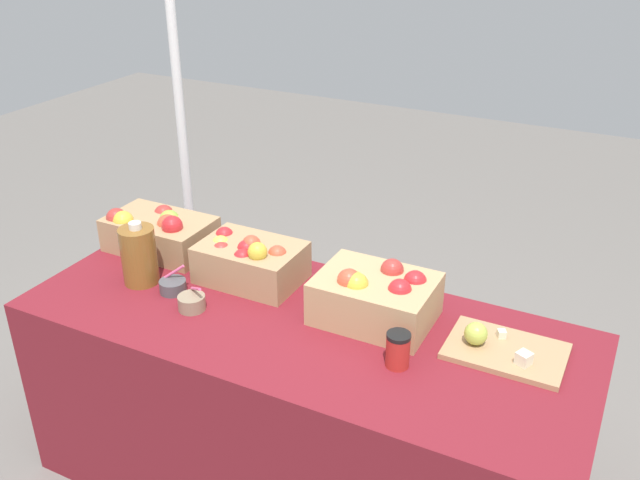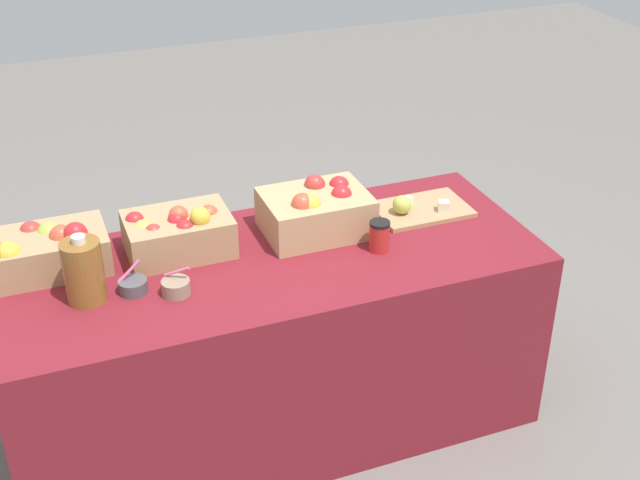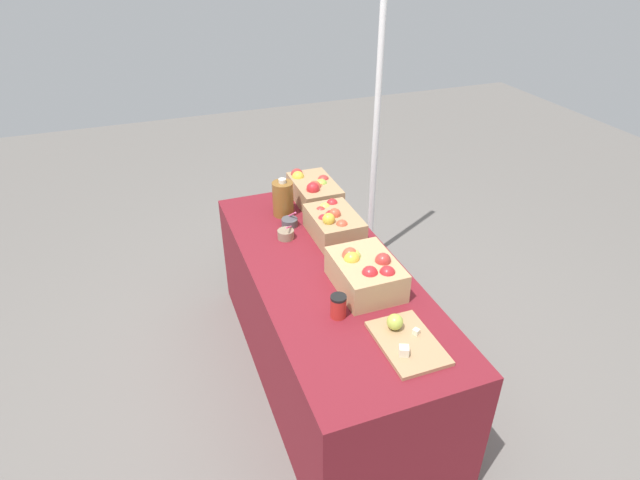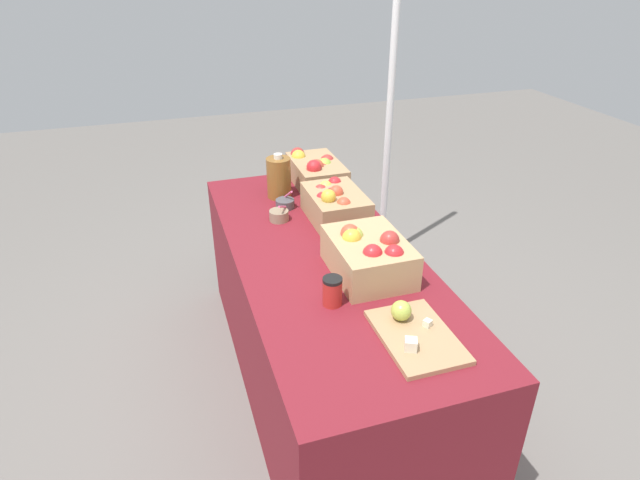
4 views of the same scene
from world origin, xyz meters
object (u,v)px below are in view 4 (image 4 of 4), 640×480
object	(u,v)px
apple_crate_middle	(335,204)
apple_crate_right	(368,255)
cutting_board_front	(413,332)
sample_bowl_near	(285,203)
sample_bowl_mid	(279,215)
cider_jug	(279,177)
apple_crate_left	(316,171)
tent_pole	(390,103)
coffee_cup	(332,291)

from	to	relation	value
apple_crate_middle	apple_crate_right	bearing A→B (deg)	-3.84
cutting_board_front	sample_bowl_near	bearing A→B (deg)	-171.96
apple_crate_middle	sample_bowl_near	world-z (taller)	apple_crate_middle
sample_bowl_mid	cider_jug	size ratio (longest dim) A/B	0.42
cider_jug	apple_crate_right	bearing A→B (deg)	10.44
cider_jug	apple_crate_left	bearing A→B (deg)	113.27
apple_crate_right	apple_crate_middle	bearing A→B (deg)	176.16
cutting_board_front	tent_pole	xyz separation A→B (m)	(-1.65, 0.64, 0.32)
apple_crate_middle	sample_bowl_mid	xyz separation A→B (m)	(-0.07, -0.26, -0.05)
apple_crate_middle	cider_jug	world-z (taller)	cider_jug
cutting_board_front	cider_jug	xyz separation A→B (m)	(-1.26, -0.15, 0.09)
apple_crate_middle	sample_bowl_mid	bearing A→B (deg)	-104.94
apple_crate_left	cider_jug	distance (m)	0.26
cider_jug	cutting_board_front	bearing A→B (deg)	6.83
apple_crate_left	tent_pole	xyz separation A→B (m)	(-0.29, 0.56, 0.26)
apple_crate_middle	sample_bowl_near	bearing A→B (deg)	-135.13
cider_jug	coffee_cup	bearing A→B (deg)	-2.84
apple_crate_right	sample_bowl_mid	bearing A→B (deg)	-158.51
apple_crate_middle	cutting_board_front	world-z (taller)	apple_crate_middle
sample_bowl_near	tent_pole	xyz separation A→B (m)	(-0.54, 0.80, 0.31)
coffee_cup	cider_jug	bearing A→B (deg)	177.16
apple_crate_right	apple_crate_left	bearing A→B (deg)	175.21
cutting_board_front	apple_crate_right	bearing A→B (deg)	179.39
cutting_board_front	tent_pole	bearing A→B (deg)	158.79
sample_bowl_mid	apple_crate_right	bearing A→B (deg)	21.49
cider_jug	coffee_cup	distance (m)	1.01
sample_bowl_mid	apple_crate_middle	bearing A→B (deg)	75.06
apple_crate_left	sample_bowl_near	xyz separation A→B (m)	(0.25, -0.24, -0.05)
cutting_board_front	coffee_cup	xyz separation A→B (m)	(-0.26, -0.20, 0.04)
tent_pole	cider_jug	bearing A→B (deg)	-63.80
apple_crate_right	cider_jug	xyz separation A→B (m)	(-0.85, -0.16, 0.02)
sample_bowl_near	cider_jug	xyz separation A→B (m)	(-0.15, 0.01, 0.08)
apple_crate_middle	coffee_cup	size ratio (longest dim) A/B	3.23
apple_crate_left	tent_pole	size ratio (longest dim) A/B	0.19
cider_jug	sample_bowl_mid	bearing A→B (deg)	-14.31
apple_crate_left	sample_bowl_mid	xyz separation A→B (m)	(0.37, -0.30, -0.05)
coffee_cup	cutting_board_front	bearing A→B (deg)	37.89
tent_pole	apple_crate_right	bearing A→B (deg)	-27.27
cider_jug	sample_bowl_near	bearing A→B (deg)	-2.64
sample_bowl_mid	coffee_cup	size ratio (longest dim) A/B	0.87
apple_crate_middle	tent_pole	bearing A→B (deg)	140.52
sample_bowl_mid	coffee_cup	bearing A→B (deg)	1.55
apple_crate_right	cutting_board_front	bearing A→B (deg)	-0.61
sample_bowl_near	cider_jug	bearing A→B (deg)	177.36
coffee_cup	tent_pole	distance (m)	1.65
apple_crate_middle	tent_pole	size ratio (longest dim) A/B	0.17
tent_pole	sample_bowl_mid	bearing A→B (deg)	-52.44
cutting_board_front	apple_crate_left	bearing A→B (deg)	176.49
apple_crate_right	cutting_board_front	distance (m)	0.42
apple_crate_middle	apple_crate_right	distance (m)	0.50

